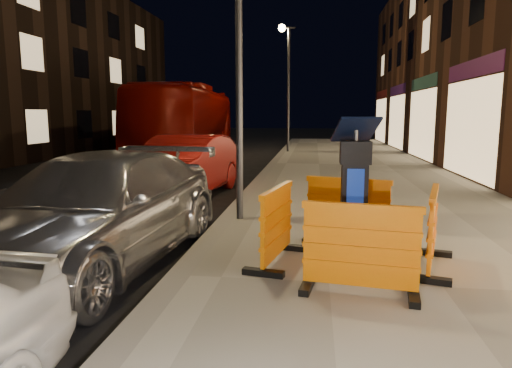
# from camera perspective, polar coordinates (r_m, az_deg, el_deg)

# --- Properties ---
(ground_plane) EXTENTS (120.00, 120.00, 0.00)m
(ground_plane) POSITION_cam_1_polar(r_m,az_deg,el_deg) (5.61, -9.67, -12.59)
(ground_plane) COLOR black
(ground_plane) RESTS_ON ground
(sidewalk) EXTENTS (6.00, 60.00, 0.15)m
(sidewalk) POSITION_cam_1_polar(r_m,az_deg,el_deg) (5.55, 22.31, -12.56)
(sidewalk) COLOR gray
(sidewalk) RESTS_ON ground
(kerb) EXTENTS (0.30, 60.00, 0.15)m
(kerb) POSITION_cam_1_polar(r_m,az_deg,el_deg) (5.58, -9.69, -11.88)
(kerb) COLOR slate
(kerb) RESTS_ON ground
(parking_kiosk) EXTENTS (0.66, 0.66, 1.74)m
(parking_kiosk) POSITION_cam_1_polar(r_m,az_deg,el_deg) (5.74, 12.14, -1.58)
(parking_kiosk) COLOR black
(parking_kiosk) RESTS_ON sidewalk
(barrier_front) EXTENTS (1.31, 0.70, 0.97)m
(barrier_front) POSITION_cam_1_polar(r_m,az_deg,el_deg) (4.91, 12.92, -7.99)
(barrier_front) COLOR orange
(barrier_front) RESTS_ON sidewalk
(barrier_back) EXTENTS (1.34, 0.85, 0.97)m
(barrier_back) POSITION_cam_1_polar(r_m,az_deg,el_deg) (6.75, 11.37, -3.35)
(barrier_back) COLOR orange
(barrier_back) RESTS_ON sidewalk
(barrier_kerbside) EXTENTS (0.76, 1.32, 0.97)m
(barrier_kerbside) POSITION_cam_1_polar(r_m,az_deg,el_deg) (5.82, 2.62, -5.13)
(barrier_kerbside) COLOR orange
(barrier_kerbside) RESTS_ON sidewalk
(barrier_bldgside) EXTENTS (0.83, 1.34, 0.97)m
(barrier_bldgside) POSITION_cam_1_polar(r_m,az_deg,el_deg) (5.98, 21.17, -5.34)
(barrier_bldgside) COLOR orange
(barrier_bldgside) RESTS_ON sidewalk
(car_silver) EXTENTS (2.55, 5.32, 1.49)m
(car_silver) POSITION_cam_1_polar(r_m,az_deg,el_deg) (6.70, -19.04, -9.37)
(car_silver) COLOR silver
(car_silver) RESTS_ON ground
(car_red) EXTENTS (2.18, 4.75, 1.51)m
(car_red) POSITION_cam_1_polar(r_m,az_deg,el_deg) (11.53, -8.86, -1.48)
(car_red) COLOR maroon
(car_red) RESTS_ON ground
(bus_doubledecker) EXTENTS (3.61, 12.18, 3.35)m
(bus_doubledecker) POSITION_cam_1_polar(r_m,az_deg,el_deg) (22.81, -8.44, 3.58)
(bus_doubledecker) COLOR #800802
(bus_doubledecker) RESTS_ON ground
(street_lamp_mid) EXTENTS (0.12, 0.12, 6.00)m
(street_lamp_mid) POSITION_cam_1_polar(r_m,az_deg,el_deg) (8.17, -2.14, 16.64)
(street_lamp_mid) COLOR #3F3F44
(street_lamp_mid) RESTS_ON sidewalk
(street_lamp_far) EXTENTS (0.12, 0.12, 6.00)m
(street_lamp_far) POSITION_cam_1_polar(r_m,az_deg,el_deg) (23.05, 4.08, 11.54)
(street_lamp_far) COLOR #3F3F44
(street_lamp_far) RESTS_ON sidewalk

